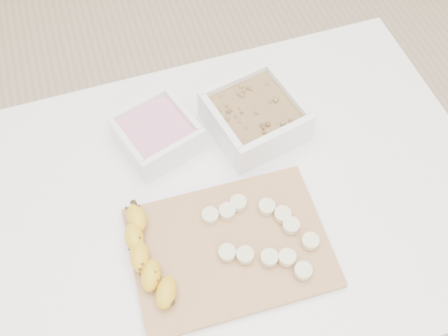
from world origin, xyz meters
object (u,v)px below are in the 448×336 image
object	(u,v)px
bowl_yogurt	(157,133)
banana	(148,257)
table	(229,219)
bowl_granola	(255,116)
cutting_board	(230,247)

from	to	relation	value
bowl_yogurt	banana	world-z (taller)	bowl_yogurt
bowl_yogurt	table	bearing A→B (deg)	-59.73
table	banana	bearing A→B (deg)	-154.61
bowl_granola	cutting_board	bearing A→B (deg)	-119.12
cutting_board	bowl_granola	bearing A→B (deg)	60.88
banana	cutting_board	bearing A→B (deg)	-1.22
bowl_granola	cutting_board	distance (m)	0.27
bowl_yogurt	banana	xyz separation A→B (m)	(-0.08, -0.25, -0.00)
table	bowl_yogurt	size ratio (longest dim) A/B	5.72
bowl_granola	banana	size ratio (longest dim) A/B	1.02
table	bowl_granola	size ratio (longest dim) A/B	5.01
bowl_yogurt	bowl_granola	xyz separation A→B (m)	(0.20, -0.03, 0.01)
cutting_board	banana	distance (m)	0.14
bowl_granola	cutting_board	size ratio (longest dim) A/B	0.58
table	bowl_granola	distance (m)	0.22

